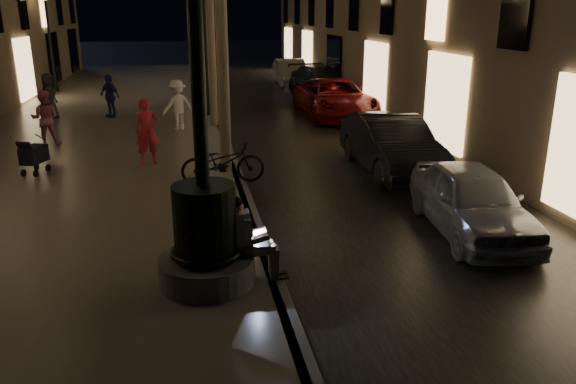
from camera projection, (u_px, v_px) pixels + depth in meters
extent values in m
plane|color=black|center=(219.00, 125.00, 20.68)|extent=(120.00, 120.00, 0.00)
cube|color=black|center=(298.00, 122.00, 21.20)|extent=(6.00, 45.00, 0.02)
cube|color=slate|center=(106.00, 126.00, 19.96)|extent=(8.00, 45.00, 0.20)
cube|color=#59595B|center=(218.00, 122.00, 20.65)|extent=(0.25, 45.00, 0.20)
cylinder|color=#59595B|center=(207.00, 270.00, 8.23)|extent=(1.40, 1.40, 0.40)
cylinder|color=black|center=(205.00, 222.00, 8.00)|extent=(0.90, 0.90, 1.10)
torus|color=black|center=(206.00, 251.00, 8.14)|extent=(1.04, 1.04, 0.10)
torus|color=black|center=(203.00, 195.00, 7.87)|extent=(0.89, 0.89, 0.09)
cylinder|color=black|center=(197.00, 69.00, 7.33)|extent=(0.20, 0.20, 3.20)
cube|color=tan|center=(244.00, 249.00, 8.23)|extent=(0.34, 0.23, 0.17)
cube|color=white|center=(240.00, 229.00, 8.12)|extent=(0.43, 0.25, 0.54)
sphere|color=tan|center=(237.00, 206.00, 8.01)|extent=(0.20, 0.20, 0.20)
sphere|color=black|center=(236.00, 204.00, 8.00)|extent=(0.20, 0.20, 0.20)
cube|color=tan|center=(260.00, 250.00, 8.19)|extent=(0.44, 0.12, 0.13)
cube|color=tan|center=(259.00, 246.00, 8.35)|extent=(0.44, 0.12, 0.13)
cube|color=tan|center=(274.00, 264.00, 8.31)|extent=(0.12, 0.11, 0.49)
cube|color=tan|center=(273.00, 259.00, 8.47)|extent=(0.12, 0.11, 0.49)
cube|color=black|center=(281.00, 278.00, 8.39)|extent=(0.25, 0.10, 0.03)
cube|color=black|center=(279.00, 273.00, 8.55)|extent=(0.25, 0.10, 0.03)
cube|color=black|center=(261.00, 243.00, 8.25)|extent=(0.23, 0.31, 0.02)
cube|color=black|center=(250.00, 237.00, 8.20)|extent=(0.08, 0.31, 0.21)
cube|color=#A4C4EA|center=(251.00, 237.00, 8.20)|extent=(0.06, 0.29, 0.17)
cylinder|color=#6B604C|center=(223.00, 69.00, 13.26)|extent=(0.28, 0.28, 5.00)
cylinder|color=#6B604C|center=(211.00, 50.00, 18.86)|extent=(0.28, 0.28, 5.10)
cylinder|color=#6B604C|center=(202.00, 43.00, 24.49)|extent=(0.28, 0.28, 4.90)
cylinder|color=#6B604C|center=(199.00, 34.00, 30.07)|extent=(0.28, 0.28, 5.20)
cylinder|color=black|center=(224.00, 167.00, 13.99)|extent=(0.28, 0.28, 0.20)
cylinder|color=black|center=(221.00, 82.00, 13.34)|extent=(0.12, 0.12, 4.40)
cylinder|color=black|center=(209.00, 112.00, 21.47)|extent=(0.28, 0.28, 0.20)
cylinder|color=black|center=(206.00, 56.00, 20.82)|extent=(0.12, 0.12, 4.40)
cylinder|color=black|center=(201.00, 86.00, 28.95)|extent=(0.28, 0.28, 0.20)
cylinder|color=black|center=(199.00, 44.00, 28.31)|extent=(0.12, 0.12, 4.40)
cylinder|color=black|center=(197.00, 70.00, 36.44)|extent=(0.28, 0.28, 0.20)
cylinder|color=black|center=(195.00, 37.00, 35.79)|extent=(0.12, 0.12, 4.40)
sphere|color=#FFD88C|center=(193.00, 0.00, 35.09)|extent=(0.36, 0.36, 0.36)
cylinder|color=black|center=(56.00, 89.00, 27.73)|extent=(0.28, 0.28, 0.20)
cylinder|color=black|center=(51.00, 45.00, 27.08)|extent=(0.12, 0.12, 4.40)
cube|color=black|center=(34.00, 154.00, 13.62)|extent=(0.60, 0.76, 0.40)
cube|color=black|center=(24.00, 147.00, 13.25)|extent=(0.39, 0.26, 0.26)
cylinder|color=black|center=(24.00, 173.00, 13.52)|extent=(0.09, 0.18, 0.18)
cylinder|color=black|center=(36.00, 174.00, 13.47)|extent=(0.09, 0.18, 0.18)
cylinder|color=black|center=(36.00, 167.00, 14.02)|extent=(0.09, 0.18, 0.18)
cylinder|color=black|center=(48.00, 168.00, 13.97)|extent=(0.09, 0.18, 0.18)
cylinder|color=black|center=(40.00, 137.00, 13.84)|extent=(0.16, 0.38, 0.24)
imported|color=#A2A5AA|center=(472.00, 200.00, 10.49)|extent=(1.89, 3.90, 1.28)
imported|color=black|center=(391.00, 144.00, 14.47)|extent=(1.57, 4.45, 1.47)
imported|color=maroon|center=(335.00, 98.00, 21.89)|extent=(2.47, 5.32, 1.48)
imported|color=#2D2E32|center=(321.00, 83.00, 26.46)|extent=(2.59, 5.37, 1.51)
imported|color=#ADACA8|center=(290.00, 72.00, 31.26)|extent=(1.65, 4.40, 1.44)
imported|color=red|center=(147.00, 132.00, 14.41)|extent=(0.71, 0.57, 1.70)
imported|color=#C76987|center=(45.00, 118.00, 16.41)|extent=(0.81, 0.64, 1.62)
imported|color=white|center=(178.00, 105.00, 18.64)|extent=(1.23, 1.03, 1.65)
imported|color=navy|center=(110.00, 96.00, 20.83)|extent=(0.95, 0.90, 1.58)
imported|color=#333338|center=(49.00, 96.00, 20.60)|extent=(0.65, 0.88, 1.65)
imported|color=black|center=(223.00, 162.00, 12.86)|extent=(1.94, 0.72, 1.01)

